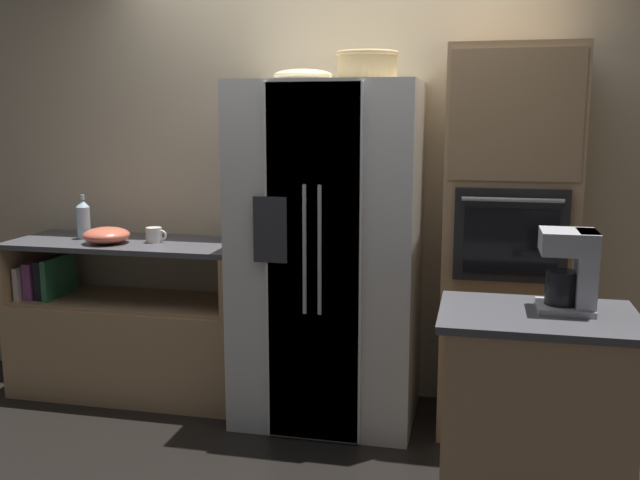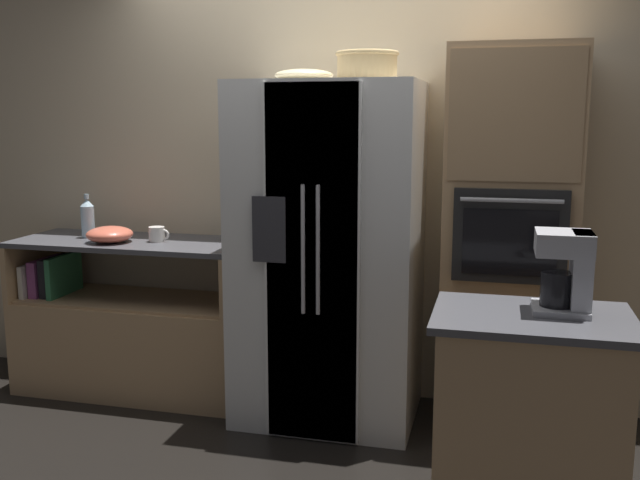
{
  "view_description": "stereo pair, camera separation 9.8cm",
  "coord_description": "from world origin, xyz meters",
  "px_view_note": "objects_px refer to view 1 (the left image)",
  "views": [
    {
      "loc": [
        0.84,
        -3.64,
        1.67
      ],
      "look_at": [
        0.03,
        -0.02,
        1.01
      ],
      "focal_mm": 40.0,
      "sensor_mm": 36.0,
      "label": 1
    },
    {
      "loc": [
        0.94,
        -3.62,
        1.67
      ],
      "look_at": [
        0.03,
        -0.02,
        1.01
      ],
      "focal_mm": 40.0,
      "sensor_mm": 36.0,
      "label": 2
    }
  ],
  "objects_px": {
    "fruit_bowl": "(303,75)",
    "bottle_tall": "(83,219)",
    "wicker_basket": "(367,65)",
    "wall_oven": "(507,243)",
    "mixing_bowl": "(106,235)",
    "coffee_maker": "(573,268)",
    "mug": "(154,235)",
    "refrigerator": "(328,254)"
  },
  "relations": [
    {
      "from": "refrigerator",
      "to": "wicker_basket",
      "type": "xyz_separation_m",
      "value": [
        0.21,
        -0.05,
        1.0
      ]
    },
    {
      "from": "fruit_bowl",
      "to": "mixing_bowl",
      "type": "distance_m",
      "value": 1.47
    },
    {
      "from": "mixing_bowl",
      "to": "mug",
      "type": "bearing_deg",
      "value": 18.64
    },
    {
      "from": "wall_oven",
      "to": "mixing_bowl",
      "type": "bearing_deg",
      "value": -177.94
    },
    {
      "from": "wicker_basket",
      "to": "fruit_bowl",
      "type": "distance_m",
      "value": 0.37
    },
    {
      "from": "refrigerator",
      "to": "mixing_bowl",
      "type": "xyz_separation_m",
      "value": [
        -1.31,
        -0.02,
        0.06
      ]
    },
    {
      "from": "refrigerator",
      "to": "fruit_bowl",
      "type": "relative_size",
      "value": 5.88
    },
    {
      "from": "fruit_bowl",
      "to": "bottle_tall",
      "type": "distance_m",
      "value": 1.6
    },
    {
      "from": "bottle_tall",
      "to": "fruit_bowl",
      "type": "bearing_deg",
      "value": -2.05
    },
    {
      "from": "coffee_maker",
      "to": "wicker_basket",
      "type": "bearing_deg",
      "value": 139.56
    },
    {
      "from": "wall_oven",
      "to": "fruit_bowl",
      "type": "distance_m",
      "value": 1.39
    },
    {
      "from": "wall_oven",
      "to": "mug",
      "type": "height_order",
      "value": "wall_oven"
    },
    {
      "from": "wicker_basket",
      "to": "mug",
      "type": "relative_size",
      "value": 2.54
    },
    {
      "from": "bottle_tall",
      "to": "coffee_maker",
      "type": "distance_m",
      "value": 2.85
    },
    {
      "from": "fruit_bowl",
      "to": "bottle_tall",
      "type": "bearing_deg",
      "value": 177.95
    },
    {
      "from": "wall_oven",
      "to": "bottle_tall",
      "type": "bearing_deg",
      "value": 179.11
    },
    {
      "from": "wicker_basket",
      "to": "coffee_maker",
      "type": "height_order",
      "value": "wicker_basket"
    },
    {
      "from": "wall_oven",
      "to": "fruit_bowl",
      "type": "bearing_deg",
      "value": -179.43
    },
    {
      "from": "coffee_maker",
      "to": "mixing_bowl",
      "type": "bearing_deg",
      "value": 161.33
    },
    {
      "from": "wall_oven",
      "to": "fruit_bowl",
      "type": "xyz_separation_m",
      "value": [
        -1.09,
        -0.01,
        0.87
      ]
    },
    {
      "from": "refrigerator",
      "to": "coffee_maker",
      "type": "relative_size",
      "value": 5.77
    },
    {
      "from": "wicker_basket",
      "to": "refrigerator",
      "type": "bearing_deg",
      "value": 167.79
    },
    {
      "from": "fruit_bowl",
      "to": "wall_oven",
      "type": "bearing_deg",
      "value": 0.57
    },
    {
      "from": "refrigerator",
      "to": "mug",
      "type": "height_order",
      "value": "refrigerator"
    },
    {
      "from": "wicker_basket",
      "to": "fruit_bowl",
      "type": "relative_size",
      "value": 1.02
    },
    {
      "from": "wall_oven",
      "to": "wicker_basket",
      "type": "height_order",
      "value": "wall_oven"
    },
    {
      "from": "refrigerator",
      "to": "mixing_bowl",
      "type": "height_order",
      "value": "refrigerator"
    },
    {
      "from": "mixing_bowl",
      "to": "wicker_basket",
      "type": "bearing_deg",
      "value": -0.98
    },
    {
      "from": "mug",
      "to": "refrigerator",
      "type": "bearing_deg",
      "value": -3.7
    },
    {
      "from": "wall_oven",
      "to": "bottle_tall",
      "type": "relative_size",
      "value": 7.57
    },
    {
      "from": "wicker_basket",
      "to": "bottle_tall",
      "type": "relative_size",
      "value": 1.21
    },
    {
      "from": "fruit_bowl",
      "to": "mixing_bowl",
      "type": "height_order",
      "value": "fruit_bowl"
    },
    {
      "from": "mug",
      "to": "mixing_bowl",
      "type": "bearing_deg",
      "value": -161.36
    },
    {
      "from": "wicker_basket",
      "to": "fruit_bowl",
      "type": "height_order",
      "value": "wicker_basket"
    },
    {
      "from": "bottle_tall",
      "to": "mixing_bowl",
      "type": "xyz_separation_m",
      "value": [
        0.21,
        -0.12,
        -0.07
      ]
    },
    {
      "from": "wicker_basket",
      "to": "mixing_bowl",
      "type": "distance_m",
      "value": 1.79
    },
    {
      "from": "mug",
      "to": "mixing_bowl",
      "type": "relative_size",
      "value": 0.47
    },
    {
      "from": "wicker_basket",
      "to": "mug",
      "type": "distance_m",
      "value": 1.58
    },
    {
      "from": "wall_oven",
      "to": "wicker_basket",
      "type": "xyz_separation_m",
      "value": [
        -0.73,
        -0.11,
        0.91
      ]
    },
    {
      "from": "wall_oven",
      "to": "mug",
      "type": "distance_m",
      "value": 1.99
    },
    {
      "from": "bottle_tall",
      "to": "mug",
      "type": "relative_size",
      "value": 2.1
    },
    {
      "from": "wicker_basket",
      "to": "mixing_bowl",
      "type": "xyz_separation_m",
      "value": [
        -1.52,
        0.03,
        -0.94
      ]
    }
  ]
}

